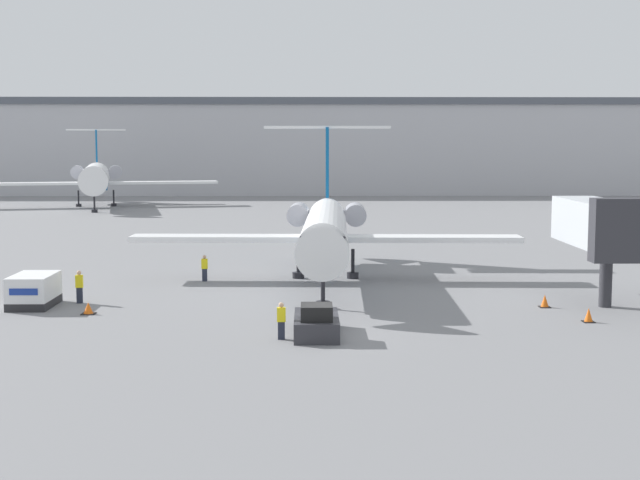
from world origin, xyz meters
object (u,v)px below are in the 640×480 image
luggage_cart (34,291)px  airplane_parked_far_left (95,177)px  worker_on_apron (79,286)px  traffic_cone_right (545,301)px  traffic_cone_left (88,309)px  pushback_tug (316,323)px  traffic_cone_mid (589,315)px  worker_by_wing (205,268)px  jet_bridge (598,225)px  airplane_main (325,228)px  worker_near_tug (281,320)px

luggage_cart → airplane_parked_far_left: (-14.93, 78.21, 3.32)m
worker_on_apron → traffic_cone_right: 26.20m
traffic_cone_left → airplane_parked_far_left: 82.67m
worker_on_apron → traffic_cone_right: bearing=-3.6°
pushback_tug → traffic_cone_mid: size_ratio=6.00×
worker_by_wing → airplane_parked_far_left: bearing=108.7°
traffic_cone_right → jet_bridge: bearing=25.9°
worker_by_wing → traffic_cone_right: bearing=-25.8°
worker_on_apron → traffic_cone_mid: worker_on_apron is taller
worker_by_wing → jet_bridge: jet_bridge is taller
airplane_main → worker_by_wing: airplane_main is taller
traffic_cone_left → jet_bridge: bearing=6.6°
luggage_cart → traffic_cone_left: luggage_cart is taller
worker_on_apron → jet_bridge: size_ratio=0.20×
luggage_cart → worker_by_wing: luggage_cart is taller
airplane_main → worker_on_apron: size_ratio=14.06×
luggage_cart → worker_by_wing: 12.36m
traffic_cone_left → traffic_cone_right: bearing=3.7°
luggage_cart → worker_near_tug: size_ratio=2.07×
worker_by_wing → traffic_cone_mid: bearing=-33.2°
airplane_main → traffic_cone_right: size_ratio=37.35×
pushback_tug → jet_bridge: (16.14, 8.74, 3.84)m
traffic_cone_right → jet_bridge: (3.39, 1.65, 4.10)m
pushback_tug → airplane_parked_far_left: size_ratio=0.13×
worker_by_wing → traffic_cone_mid: worker_by_wing is taller
worker_near_tug → traffic_cone_left: worker_near_tug is taller
airplane_main → worker_near_tug: size_ratio=15.15×
worker_by_wing → traffic_cone_right: (19.95, -9.65, -0.57)m
airplane_main → worker_by_wing: size_ratio=15.19×
worker_near_tug → worker_on_apron: size_ratio=0.93×
pushback_tug → worker_near_tug: 1.86m
luggage_cart → worker_near_tug: luggage_cart is taller
jet_bridge → airplane_parked_far_left: bearing=121.2°
traffic_cone_mid → traffic_cone_right: bearing=105.4°
worker_by_wing → jet_bridge: 24.92m
airplane_main → traffic_cone_left: size_ratio=36.65×
worker_near_tug → pushback_tug: bearing=26.8°
worker_near_tug → airplane_parked_far_left: airplane_parked_far_left is taller
worker_by_wing → traffic_cone_mid: (21.09, -13.78, -0.56)m
worker_on_apron → luggage_cart: bearing=-156.4°
worker_on_apron → jet_bridge: 29.73m
airplane_main → worker_by_wing: (-7.98, -0.60, -2.57)m
worker_near_tug → traffic_cone_left: 12.24m
worker_on_apron → jet_bridge: jet_bridge is taller
airplane_parked_far_left → jet_bridge: airplane_parked_far_left is taller
pushback_tug → traffic_cone_left: bearing=155.7°
airplane_main → worker_near_tug: airplane_main is taller
airplane_parked_far_left → worker_by_wing: bearing=-71.3°
worker_on_apron → traffic_cone_left: 3.57m
pushback_tug → luggage_cart: luggage_cart is taller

